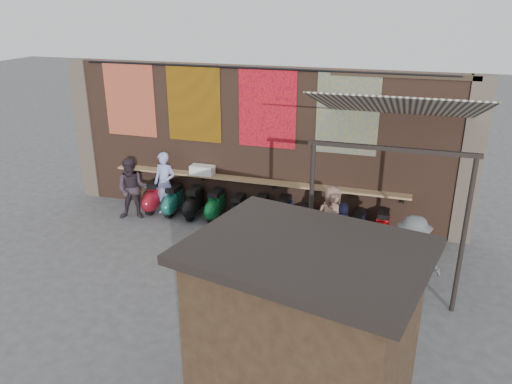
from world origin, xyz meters
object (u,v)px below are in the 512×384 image
scooter_stool_1 (173,201)px  shopper_tan (331,217)px  scooter_stool_0 (155,197)px  scooter_stool_3 (215,205)px  scooter_stool_8 (332,220)px  scooter_stool_4 (238,209)px  shopper_grey (411,258)px  scooter_stool_10 (382,227)px  market_stall (303,347)px  scooter_stool_7 (306,219)px  shelf_box (202,170)px  diner_right (132,189)px  shopper_navy (342,237)px  scooter_stool_5 (260,211)px  diner_left (165,183)px  scooter_stool_6 (283,213)px  scooter_stool_9 (359,225)px  scooter_stool_2 (194,203)px

scooter_stool_1 → shopper_tan: 4.52m
scooter_stool_0 → scooter_stool_1: scooter_stool_0 is taller
scooter_stool_3 → scooter_stool_8: size_ratio=0.96×
scooter_stool_4 → shopper_grey: 5.07m
scooter_stool_8 → shopper_grey: (1.89, -2.36, 0.48)m
scooter_stool_10 → market_stall: (-0.62, -6.19, 0.96)m
scooter_stool_7 → shelf_box: bearing=173.7°
scooter_stool_1 → scooter_stool_7: bearing=0.1°
diner_right → shopper_grey: shopper_grey is taller
scooter_stool_8 → shopper_navy: bearing=-73.6°
scooter_stool_5 → diner_right: size_ratio=0.48×
scooter_stool_8 → shopper_grey: bearing=-51.2°
scooter_stool_3 → diner_left: 1.52m
scooter_stool_1 → scooter_stool_8: 4.38m
diner_left → scooter_stool_5: bearing=4.5°
scooter_stool_6 → market_stall: size_ratio=0.32×
scooter_stool_5 → scooter_stool_7: size_ratio=1.15×
scooter_stool_0 → scooter_stool_1: size_ratio=1.08×
scooter_stool_1 → scooter_stool_9: size_ratio=1.15×
shopper_tan → market_stall: (0.52, -5.50, 0.57)m
scooter_stool_4 → diner_right: diner_right is taller
shopper_tan → scooter_stool_10: bearing=6.6°
diner_left → market_stall: bearing=-45.9°
shopper_tan → scooter_stool_6: bearing=127.6°
scooter_stool_4 → scooter_stool_5: bearing=-2.1°
shelf_box → scooter_stool_10: 4.93m
shelf_box → shopper_tan: (3.69, -1.00, -0.48)m
diner_right → shopper_navy: diner_right is taller
scooter_stool_7 → market_stall: size_ratio=0.26×
scooter_stool_9 → shopper_grey: size_ratio=0.41×
scooter_stool_0 → shopper_grey: size_ratio=0.50×
scooter_stool_9 → diner_left: 5.28m
shelf_box → scooter_stool_0: shelf_box is taller
scooter_stool_7 → market_stall: (1.25, -6.17, 1.01)m
scooter_stool_9 → scooter_stool_4: bearing=-179.7°
scooter_stool_0 → shopper_tan: (5.04, -0.71, 0.35)m
scooter_stool_0 → scooter_stool_3: (1.80, 0.01, -0.03)m
scooter_stool_2 → shopper_tan: shopper_tan is taller
diner_right → market_stall: 8.12m
scooter_stool_9 → shopper_navy: shopper_navy is taller
scooter_stool_4 → shopper_tan: size_ratio=0.48×
shelf_box → scooter_stool_7: (2.96, -0.33, -0.92)m
scooter_stool_6 → scooter_stool_9: bearing=0.9°
scooter_stool_2 → market_stall: (4.34, -6.15, 0.94)m
scooter_stool_1 → shopper_grey: (6.27, -2.37, 0.49)m
diner_right → scooter_stool_4: bearing=-4.4°
scooter_stool_7 → shopper_grey: size_ratio=0.40×
scooter_stool_4 → diner_left: (-2.08, -0.04, 0.52)m
scooter_stool_3 → scooter_stool_6: 1.88m
scooter_stool_10 → scooter_stool_7: bearing=-179.4°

